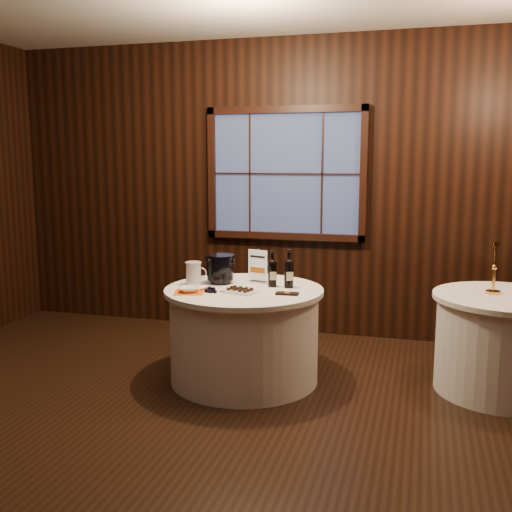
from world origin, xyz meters
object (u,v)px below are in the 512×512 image
(chocolate_box, at_px, (287,294))
(grape_bunch, at_px, (212,290))
(ice_bucket, at_px, (220,268))
(glass_pitcher, at_px, (194,273))
(side_table, at_px, (503,344))
(cracker_bowl, at_px, (189,289))
(brass_candlestick, at_px, (494,275))
(main_table, at_px, (244,334))
(port_bottle_right, at_px, (289,271))
(sign_stand, at_px, (258,271))
(port_bottle_left, at_px, (272,271))
(chocolate_plate, at_px, (240,290))

(chocolate_box, xyz_separation_m, grape_bunch, (-0.59, -0.08, 0.01))
(ice_bucket, xyz_separation_m, glass_pitcher, (-0.19, -0.12, -0.03))
(side_table, bearing_deg, grape_bunch, -167.13)
(cracker_bowl, bearing_deg, ice_bucket, 73.10)
(grape_bunch, bearing_deg, glass_pitcher, 137.17)
(side_table, relative_size, brass_candlestick, 2.67)
(main_table, xyz_separation_m, glass_pitcher, (-0.44, 0.02, 0.48))
(side_table, bearing_deg, chocolate_box, -165.33)
(grape_bunch, xyz_separation_m, brass_candlestick, (2.11, 0.55, 0.13))
(port_bottle_right, bearing_deg, side_table, -18.64)
(sign_stand, distance_m, chocolate_box, 0.49)
(side_table, distance_m, ice_bucket, 2.31)
(chocolate_box, distance_m, cracker_bowl, 0.77)
(chocolate_box, bearing_deg, main_table, 157.86)
(main_table, bearing_deg, port_bottle_right, 19.72)
(port_bottle_left, xyz_separation_m, ice_bucket, (-0.45, 0.01, -0.00))
(sign_stand, relative_size, glass_pitcher, 1.52)
(port_bottle_left, relative_size, chocolate_plate, 0.95)
(glass_pitcher, bearing_deg, side_table, -8.62)
(chocolate_plate, bearing_deg, chocolate_box, 4.60)
(port_bottle_right, xyz_separation_m, brass_candlestick, (1.57, 0.22, 0.01))
(port_bottle_left, height_order, grape_bunch, port_bottle_left)
(ice_bucket, relative_size, grape_bunch, 1.33)
(brass_candlestick, bearing_deg, main_table, -169.72)
(main_table, relative_size, port_bottle_right, 4.10)
(main_table, height_order, port_bottle_left, port_bottle_left)
(chocolate_box, relative_size, brass_candlestick, 0.43)
(side_table, bearing_deg, main_table, -171.47)
(chocolate_plate, height_order, chocolate_box, chocolate_plate)
(port_bottle_left, xyz_separation_m, brass_candlestick, (1.71, 0.22, 0.02))
(sign_stand, height_order, chocolate_plate, sign_stand)
(ice_bucket, relative_size, cracker_bowl, 1.51)
(grape_bunch, relative_size, cracker_bowl, 1.13)
(grape_bunch, distance_m, brass_candlestick, 2.19)
(main_table, bearing_deg, chocolate_box, -17.69)
(port_bottle_left, distance_m, ice_bucket, 0.45)
(chocolate_box, height_order, grape_bunch, grape_bunch)
(main_table, bearing_deg, ice_bucket, 151.15)
(port_bottle_left, bearing_deg, sign_stand, 119.24)
(grape_bunch, bearing_deg, chocolate_box, 7.79)
(side_table, bearing_deg, cracker_bowl, -166.78)
(chocolate_box, xyz_separation_m, glass_pitcher, (-0.82, 0.14, 0.09))
(port_bottle_right, bearing_deg, chocolate_box, -104.76)
(glass_pitcher, xyz_separation_m, cracker_bowl, (0.07, -0.27, -0.07))
(side_table, relative_size, port_bottle_left, 3.65)
(port_bottle_left, bearing_deg, chocolate_box, -77.62)
(grape_bunch, relative_size, glass_pitcher, 0.94)
(sign_stand, bearing_deg, chocolate_box, -31.25)
(cracker_bowl, bearing_deg, grape_bunch, 17.77)
(sign_stand, distance_m, glass_pitcher, 0.54)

